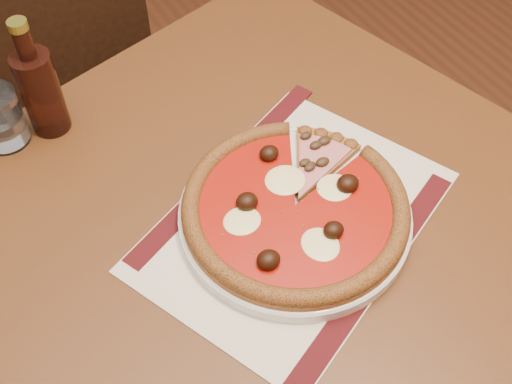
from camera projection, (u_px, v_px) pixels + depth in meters
table at (263, 259)px, 0.92m from camera, size 0.98×0.98×0.75m
chair_far at (35, 76)px, 1.34m from camera, size 0.45×0.45×0.93m
placemat at (294, 220)px, 0.83m from camera, size 0.48×0.42×0.00m
plate at (295, 216)px, 0.83m from camera, size 0.30×0.30×0.02m
pizza at (295, 207)px, 0.81m from camera, size 0.29×0.29×0.04m
ham_slice at (315, 156)px, 0.87m from camera, size 0.13×0.11×0.02m
bottle at (40, 89)px, 0.89m from camera, size 0.06×0.06×0.19m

